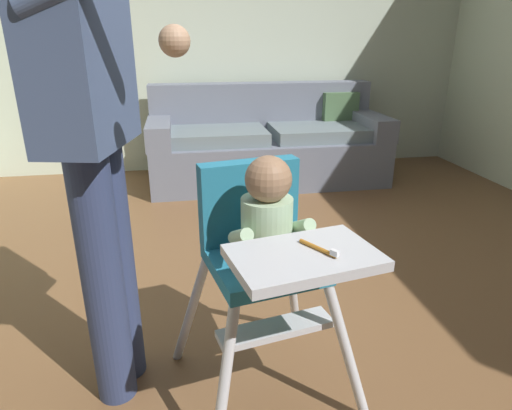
% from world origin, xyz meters
% --- Properties ---
extents(ground, '(6.23, 6.67, 0.10)m').
position_xyz_m(ground, '(0.00, 0.00, -0.05)').
color(ground, brown).
extents(wall_far, '(5.43, 0.06, 2.74)m').
position_xyz_m(wall_far, '(0.00, 2.57, 1.37)').
color(wall_far, beige).
rests_on(wall_far, ground).
extents(couch, '(2.11, 0.86, 0.86)m').
position_xyz_m(couch, '(0.25, 2.05, 0.33)').
color(couch, slate).
rests_on(couch, ground).
extents(high_chair, '(0.70, 0.80, 0.93)m').
position_xyz_m(high_chair, '(-0.28, -0.57, 0.63)').
color(high_chair, silver).
rests_on(high_chair, ground).
extents(adult_standing, '(0.51, 0.57, 1.74)m').
position_xyz_m(adult_standing, '(-0.81, -0.44, 0.99)').
color(adult_standing, navy).
rests_on(adult_standing, ground).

